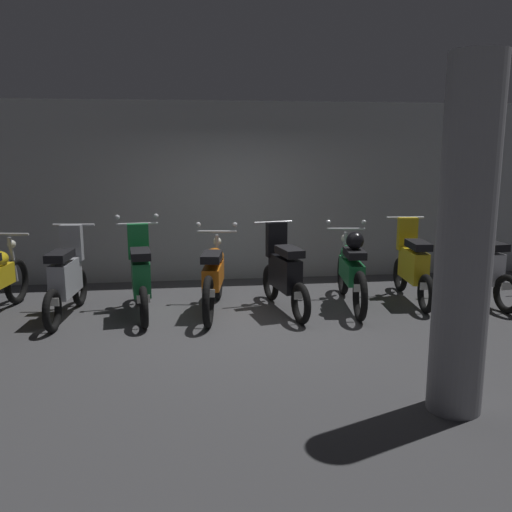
{
  "coord_description": "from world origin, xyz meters",
  "views": [
    {
      "loc": [
        -0.82,
        -6.71,
        2.21
      ],
      "look_at": [
        0.1,
        0.58,
        0.75
      ],
      "focal_mm": 39.04,
      "sensor_mm": 36.0,
      "label": 1
    }
  ],
  "objects_px": {
    "motorbike_slot_1": "(67,278)",
    "motorbike_slot_4": "(284,273)",
    "motorbike_slot_2": "(141,275)",
    "motorbike_slot_5": "(351,269)",
    "support_pillar": "(465,241)",
    "motorbike_slot_7": "(480,265)",
    "motorbike_slot_6": "(412,265)",
    "motorbike_slot_3": "(214,276)"
  },
  "relations": [
    {
      "from": "motorbike_slot_3",
      "to": "support_pillar",
      "type": "relative_size",
      "value": 0.67
    },
    {
      "from": "motorbike_slot_2",
      "to": "motorbike_slot_7",
      "type": "height_order",
      "value": "same"
    },
    {
      "from": "motorbike_slot_2",
      "to": "motorbike_slot_3",
      "type": "xyz_separation_m",
      "value": [
        0.96,
        0.01,
        -0.04
      ]
    },
    {
      "from": "motorbike_slot_1",
      "to": "motorbike_slot_7",
      "type": "bearing_deg",
      "value": 0.25
    },
    {
      "from": "motorbike_slot_6",
      "to": "motorbike_slot_7",
      "type": "relative_size",
      "value": 1.0
    },
    {
      "from": "support_pillar",
      "to": "motorbike_slot_6",
      "type": "bearing_deg",
      "value": 73.3
    },
    {
      "from": "motorbike_slot_5",
      "to": "motorbike_slot_3",
      "type": "bearing_deg",
      "value": 179.98
    },
    {
      "from": "motorbike_slot_1",
      "to": "motorbike_slot_4",
      "type": "xyz_separation_m",
      "value": [
        2.85,
        -0.08,
        0.0
      ]
    },
    {
      "from": "motorbike_slot_5",
      "to": "motorbike_slot_6",
      "type": "bearing_deg",
      "value": 10.12
    },
    {
      "from": "motorbike_slot_4",
      "to": "support_pillar",
      "type": "bearing_deg",
      "value": -72.96
    },
    {
      "from": "motorbike_slot_5",
      "to": "motorbike_slot_6",
      "type": "distance_m",
      "value": 0.97
    },
    {
      "from": "motorbike_slot_5",
      "to": "motorbike_slot_2",
      "type": "bearing_deg",
      "value": -179.9
    },
    {
      "from": "motorbike_slot_1",
      "to": "motorbike_slot_5",
      "type": "distance_m",
      "value": 3.82
    },
    {
      "from": "motorbike_slot_2",
      "to": "motorbike_slot_4",
      "type": "bearing_deg",
      "value": -2.29
    },
    {
      "from": "motorbike_slot_7",
      "to": "support_pillar",
      "type": "height_order",
      "value": "support_pillar"
    },
    {
      "from": "motorbike_slot_1",
      "to": "motorbike_slot_6",
      "type": "bearing_deg",
      "value": 2.06
    },
    {
      "from": "motorbike_slot_1",
      "to": "motorbike_slot_4",
      "type": "height_order",
      "value": "same"
    },
    {
      "from": "motorbike_slot_4",
      "to": "motorbike_slot_6",
      "type": "distance_m",
      "value": 1.94
    },
    {
      "from": "motorbike_slot_1",
      "to": "motorbike_slot_2",
      "type": "distance_m",
      "value": 0.95
    },
    {
      "from": "motorbike_slot_3",
      "to": "motorbike_slot_4",
      "type": "distance_m",
      "value": 0.95
    },
    {
      "from": "motorbike_slot_5",
      "to": "motorbike_slot_7",
      "type": "xyz_separation_m",
      "value": [
        1.9,
        0.02,
        -0.0
      ]
    },
    {
      "from": "motorbike_slot_1",
      "to": "support_pillar",
      "type": "relative_size",
      "value": 0.58
    },
    {
      "from": "motorbike_slot_6",
      "to": "motorbike_slot_7",
      "type": "xyz_separation_m",
      "value": [
        0.95,
        -0.15,
        0.0
      ]
    },
    {
      "from": "motorbike_slot_7",
      "to": "motorbike_slot_5",
      "type": "bearing_deg",
      "value": -179.27
    },
    {
      "from": "motorbike_slot_2",
      "to": "motorbike_slot_5",
      "type": "distance_m",
      "value": 2.87
    },
    {
      "from": "motorbike_slot_1",
      "to": "motorbike_slot_2",
      "type": "bearing_deg",
      "value": -0.22
    },
    {
      "from": "motorbike_slot_3",
      "to": "motorbike_slot_5",
      "type": "distance_m",
      "value": 1.91
    },
    {
      "from": "motorbike_slot_4",
      "to": "support_pillar",
      "type": "xyz_separation_m",
      "value": [
        0.93,
        -3.04,
        0.93
      ]
    },
    {
      "from": "motorbike_slot_2",
      "to": "motorbike_slot_7",
      "type": "bearing_deg",
      "value": 0.35
    },
    {
      "from": "motorbike_slot_2",
      "to": "motorbike_slot_1",
      "type": "bearing_deg",
      "value": 179.78
    },
    {
      "from": "motorbike_slot_1",
      "to": "motorbike_slot_2",
      "type": "height_order",
      "value": "motorbike_slot_2"
    },
    {
      "from": "motorbike_slot_5",
      "to": "support_pillar",
      "type": "xyz_separation_m",
      "value": [
        -0.03,
        -3.12,
        0.93
      ]
    },
    {
      "from": "motorbike_slot_7",
      "to": "support_pillar",
      "type": "bearing_deg",
      "value": -121.58
    },
    {
      "from": "support_pillar",
      "to": "motorbike_slot_1",
      "type": "bearing_deg",
      "value": 140.5
    },
    {
      "from": "motorbike_slot_3",
      "to": "motorbike_slot_1",
      "type": "bearing_deg",
      "value": -179.94
    },
    {
      "from": "support_pillar",
      "to": "motorbike_slot_2",
      "type": "bearing_deg",
      "value": 132.33
    },
    {
      "from": "motorbike_slot_2",
      "to": "motorbike_slot_3",
      "type": "height_order",
      "value": "motorbike_slot_2"
    },
    {
      "from": "motorbike_slot_7",
      "to": "motorbike_slot_2",
      "type": "bearing_deg",
      "value": -179.65
    },
    {
      "from": "motorbike_slot_4",
      "to": "motorbike_slot_6",
      "type": "bearing_deg",
      "value": 7.48
    },
    {
      "from": "motorbike_slot_4",
      "to": "motorbike_slot_5",
      "type": "xyz_separation_m",
      "value": [
        0.96,
        0.08,
        0.0
      ]
    },
    {
      "from": "motorbike_slot_1",
      "to": "motorbike_slot_2",
      "type": "xyz_separation_m",
      "value": [
        0.95,
        -0.0,
        0.0
      ]
    },
    {
      "from": "motorbike_slot_7",
      "to": "motorbike_slot_4",
      "type": "bearing_deg",
      "value": -177.89
    }
  ]
}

